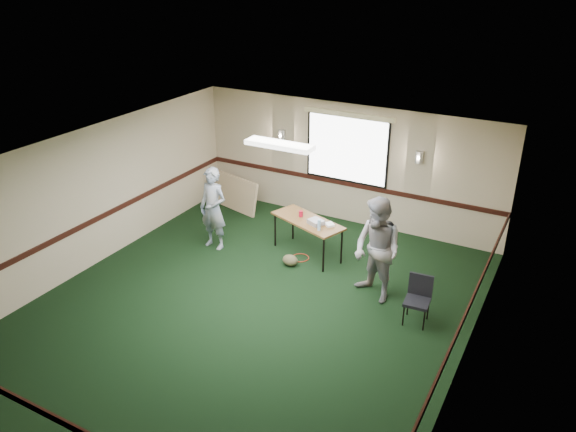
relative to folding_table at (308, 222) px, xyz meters
The scene contains 13 objects.
ground 2.25m from the folding_table, 89.73° to the right, with size 8.00×8.00×0.00m, color black.
room_shell 0.87m from the folding_table, 33.57° to the right, with size 8.00×8.02×8.00m.
folding_table is the anchor object (origin of this frame).
projector 0.27m from the folding_table, 23.17° to the right, with size 0.28×0.23×0.09m, color #98979F.
game_console 0.50m from the folding_table, ahead, with size 0.18×0.15×0.05m, color white.
red_cup 0.24m from the folding_table, 158.04° to the left, with size 0.08×0.08×0.12m, color #B50C27.
water_bottle 0.52m from the folding_table, 37.52° to the right, with size 0.07×0.07×0.22m, color #93C4F1.
duffel_bag 0.83m from the folding_table, 98.96° to the right, with size 0.32×0.24×0.22m, color #49482A.
cable_coil 0.74m from the folding_table, 101.80° to the right, with size 0.35×0.35×0.02m, color red.
folded_table 2.89m from the folding_table, 154.80° to the left, with size 1.54×0.07×0.79m, color tan.
conference_chair 2.86m from the folding_table, 23.56° to the right, with size 0.43×0.45×0.81m.
person_left 1.94m from the folding_table, 161.66° to the right, with size 0.63×0.41×1.72m, color #456197.
person_right 1.95m from the folding_table, 25.42° to the right, with size 0.92×0.71×1.89m, color #728DB2.
Camera 1 is at (4.43, -6.84, 5.53)m, focal length 35.00 mm.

